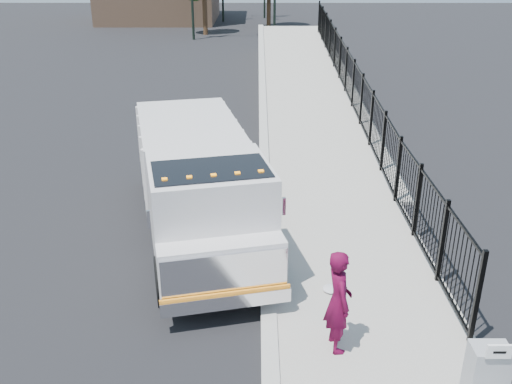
{
  "coord_description": "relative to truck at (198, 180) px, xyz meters",
  "views": [
    {
      "loc": [
        -0.22,
        -10.19,
        6.63
      ],
      "look_at": [
        -0.25,
        2.0,
        1.25
      ],
      "focal_mm": 40.0,
      "sensor_mm": 36.0,
      "label": 1
    }
  ],
  "objects": [
    {
      "name": "debris",
      "position": [
        2.89,
        -2.58,
        -1.32
      ],
      "size": [
        0.35,
        0.35,
        0.09
      ],
      "primitive_type": "ellipsoid",
      "color": "silver",
      "rests_on": "sidewalk"
    },
    {
      "name": "iron_fence",
      "position": [
        5.16,
        9.82,
        -0.58
      ],
      "size": [
        0.1,
        28.0,
        1.8
      ],
      "primitive_type": "cube",
      "color": "black",
      "rests_on": "ground"
    },
    {
      "name": "arrow_sign",
      "position": [
        4.71,
        -6.11,
        -0.0
      ],
      "size": [
        0.35,
        0.04,
        0.22
      ],
      "primitive_type": "cube",
      "color": "white",
      "rests_on": "utility_cabinet"
    },
    {
      "name": "worker",
      "position": [
        2.76,
        -4.32,
        -0.42
      ],
      "size": [
        0.55,
        0.75,
        1.89
      ],
      "primitive_type": "imported",
      "rotation": [
        0.0,
        0.0,
        1.73
      ],
      "color": "#4F0626",
      "rests_on": "sidewalk"
    },
    {
      "name": "ramp",
      "position": [
        3.74,
        13.82,
        -1.48
      ],
      "size": [
        3.95,
        24.06,
        3.19
      ],
      "primitive_type": "cube",
      "rotation": [
        0.06,
        0.0,
        0.0
      ],
      "color": "#9E998E",
      "rests_on": "ground"
    },
    {
      "name": "curb",
      "position": [
        1.61,
        -4.18,
        -1.4
      ],
      "size": [
        0.3,
        12.0,
        0.16
      ],
      "primitive_type": "cube",
      "color": "#ADAAA3",
      "rests_on": "ground"
    },
    {
      "name": "utility_cabinet",
      "position": [
        4.71,
        -5.89,
        -0.74
      ],
      "size": [
        0.55,
        0.4,
        1.25
      ],
      "primitive_type": "cube",
      "color": "gray",
      "rests_on": "sidewalk"
    },
    {
      "name": "sidewalk",
      "position": [
        3.54,
        -4.18,
        -1.42
      ],
      "size": [
        3.55,
        12.0,
        0.12
      ],
      "primitive_type": "cube",
      "color": "#9E998E",
      "rests_on": "ground"
    },
    {
      "name": "ground",
      "position": [
        1.61,
        -2.18,
        -1.48
      ],
      "size": [
        120.0,
        120.0,
        0.0
      ],
      "primitive_type": "plane",
      "color": "black",
      "rests_on": "ground"
    },
    {
      "name": "truck",
      "position": [
        0.0,
        0.0,
        0.0
      ],
      "size": [
        4.1,
        8.05,
        2.64
      ],
      "rotation": [
        0.0,
        0.0,
        0.23
      ],
      "color": "black",
      "rests_on": "ground"
    }
  ]
}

